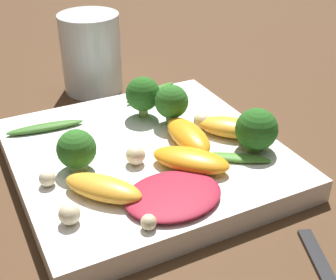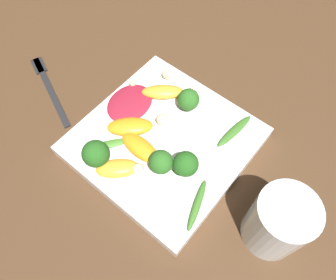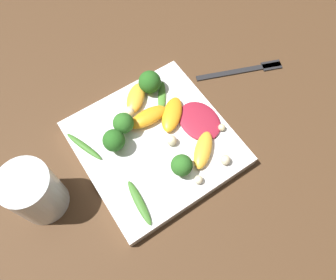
# 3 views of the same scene
# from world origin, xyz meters

# --- Properties ---
(ground_plane) EXTENTS (2.40, 2.40, 0.00)m
(ground_plane) POSITION_xyz_m (0.00, 0.00, 0.00)
(ground_plane) COLOR #4C331E
(plate) EXTENTS (0.25, 0.25, 0.02)m
(plate) POSITION_xyz_m (0.00, 0.00, 0.01)
(plate) COLOR white
(plate) RESTS_ON ground_plane
(drinking_glass) EXTENTS (0.08, 0.08, 0.10)m
(drinking_glass) POSITION_xyz_m (0.20, -0.02, 0.05)
(drinking_glass) COLOR white
(drinking_glass) RESTS_ON ground_plane
(radicchio_leaf_0) EXTENTS (0.07, 0.09, 0.01)m
(radicchio_leaf_0) POSITION_xyz_m (-0.09, 0.01, 0.03)
(radicchio_leaf_0) COLOR maroon
(radicchio_leaf_0) RESTS_ON plate
(orange_segment_0) EXTENTS (0.08, 0.07, 0.02)m
(orange_segment_0) POSITION_xyz_m (-0.05, -0.02, 0.03)
(orange_segment_0) COLOR orange
(orange_segment_0) RESTS_ON plate
(orange_segment_1) EXTENTS (0.07, 0.07, 0.02)m
(orange_segment_1) POSITION_xyz_m (-0.02, -0.09, 0.03)
(orange_segment_1) COLOR #FCAD33
(orange_segment_1) RESTS_ON plate
(orange_segment_2) EXTENTS (0.07, 0.03, 0.02)m
(orange_segment_2) POSITION_xyz_m (-0.01, -0.04, 0.03)
(orange_segment_2) COLOR orange
(orange_segment_2) RESTS_ON plate
(orange_segment_3) EXTENTS (0.07, 0.07, 0.02)m
(orange_segment_3) POSITION_xyz_m (-0.06, 0.06, 0.03)
(orange_segment_3) COLOR #FCAD33
(orange_segment_3) RESTS_ON plate
(broccoli_floret_0) EXTENTS (0.04, 0.04, 0.04)m
(broccoli_floret_0) POSITION_xyz_m (-0.05, -0.09, 0.05)
(broccoli_floret_0) COLOR #7A9E51
(broccoli_floret_0) RESTS_ON plate
(broccoli_floret_1) EXTENTS (0.04, 0.04, 0.04)m
(broccoli_floret_1) POSITION_xyz_m (0.03, -0.05, 0.05)
(broccoli_floret_1) COLOR #84AD5B
(broccoli_floret_1) RESTS_ON plate
(broccoli_floret_2) EXTENTS (0.04, 0.04, 0.04)m
(broccoli_floret_2) POSITION_xyz_m (-0.01, 0.07, 0.04)
(broccoli_floret_2) COLOR #7A9E51
(broccoli_floret_2) RESTS_ON plate
(broccoli_floret_3) EXTENTS (0.04, 0.04, 0.05)m
(broccoli_floret_3) POSITION_xyz_m (0.06, -0.03, 0.05)
(broccoli_floret_3) COLOR #84AD5B
(broccoli_floret_3) RESTS_ON plate
(arugula_sprig_0) EXTENTS (0.04, 0.08, 0.01)m
(arugula_sprig_0) POSITION_xyz_m (0.11, -0.06, 0.03)
(arugula_sprig_0) COLOR #3D7528
(arugula_sprig_0) RESTS_ON plate
(arugula_sprig_1) EXTENTS (0.02, 0.08, 0.01)m
(arugula_sprig_1) POSITION_xyz_m (0.08, 0.08, 0.03)
(arugula_sprig_1) COLOR #3D7528
(arugula_sprig_1) RESTS_ON plate
(arugula_sprig_2) EXTENTS (0.05, 0.06, 0.01)m
(arugula_sprig_2) POSITION_xyz_m (-0.06, -0.07, 0.03)
(arugula_sprig_2) COLOR #47842D
(arugula_sprig_2) RESTS_ON plate
(macadamia_nut_0) EXTENTS (0.02, 0.02, 0.02)m
(macadamia_nut_0) POSITION_xyz_m (0.01, -0.07, 0.03)
(macadamia_nut_0) COLOR beige
(macadamia_nut_0) RESTS_ON plate
(macadamia_nut_1) EXTENTS (0.02, 0.02, 0.02)m
(macadamia_nut_1) POSITION_xyz_m (-0.08, 0.10, 0.03)
(macadamia_nut_1) COLOR beige
(macadamia_nut_1) RESTS_ON plate
(macadamia_nut_2) EXTENTS (0.02, 0.02, 0.02)m
(macadamia_nut_2) POSITION_xyz_m (-0.02, 0.02, 0.03)
(macadamia_nut_2) COLOR beige
(macadamia_nut_2) RESTS_ON plate
(macadamia_nut_3) EXTENTS (0.01, 0.01, 0.01)m
(macadamia_nut_3) POSITION_xyz_m (-0.02, 0.10, 0.03)
(macadamia_nut_3) COLOR beige
(macadamia_nut_3) RESTS_ON plate
(macadamia_nut_4) EXTENTS (0.01, 0.01, 0.01)m
(macadamia_nut_4) POSITION_xyz_m (-0.11, 0.05, 0.03)
(macadamia_nut_4) COLOR beige
(macadamia_nut_4) RESTS_ON plate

